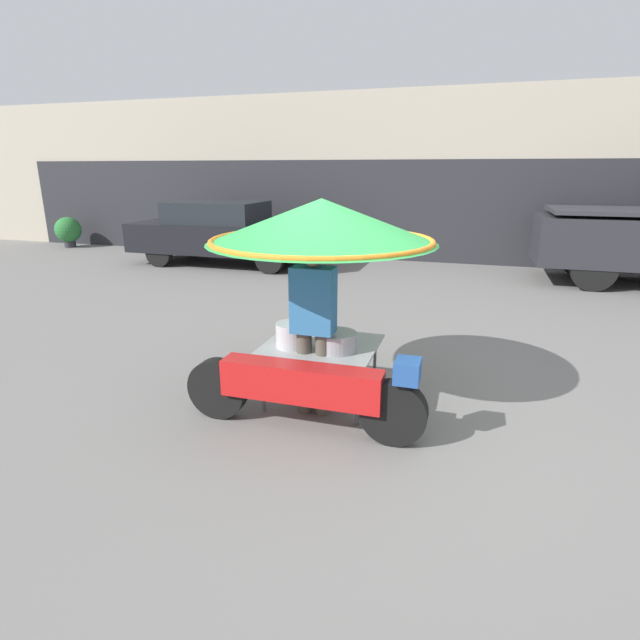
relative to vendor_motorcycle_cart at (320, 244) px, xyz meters
The scene contains 6 objects.
ground_plane 1.68m from the vendor_motorcycle_cart, 30.03° to the right, with size 36.00×36.00×0.00m, color slate.
shopfront_building 9.18m from the vendor_motorcycle_cart, 86.45° to the left, with size 28.00×2.06×3.97m.
vendor_motorcycle_cart is the anchor object (origin of this frame).
vendor_person 0.69m from the vendor_motorcycle_cart, 89.64° to the right, with size 0.38×0.22×1.59m.
parked_car 7.75m from the vendor_motorcycle_cart, 124.11° to the left, with size 4.46×1.71×1.46m.
potted_plant 12.46m from the vendor_motorcycle_cart, 143.02° to the left, with size 0.72×0.72×0.87m.
Camera 1 is at (0.74, -3.91, 2.19)m, focal length 28.00 mm.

